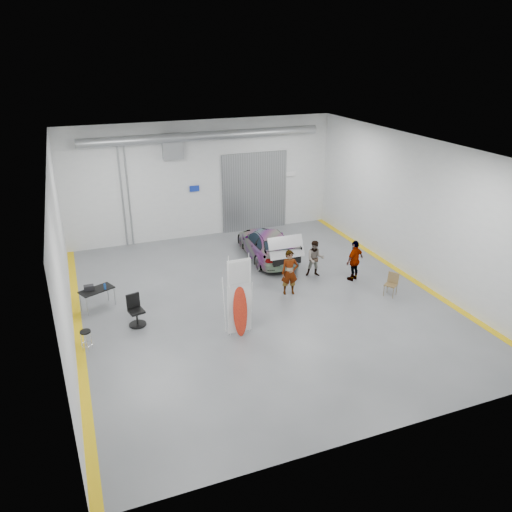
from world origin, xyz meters
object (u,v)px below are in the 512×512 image
object	(u,v)px
surfboard_display	(240,304)
work_table	(95,290)
person_a	(290,272)
office_chair	(136,312)
folding_chair_far	(390,289)
sedan_car	(267,244)
shop_stool	(87,341)
folding_chair_near	(242,312)
person_c	(355,260)
person_b	(315,259)

from	to	relation	value
surfboard_display	work_table	xyz separation A→B (m)	(-4.52, 3.79, -0.44)
person_a	office_chair	world-z (taller)	person_a
surfboard_display	folding_chair_far	size ratio (longest dim) A/B	3.22
sedan_car	surfboard_display	size ratio (longest dim) A/B	1.57
surfboard_display	shop_stool	world-z (taller)	surfboard_display
person_a	folding_chair_near	xyz separation A→B (m)	(-2.48, -1.21, -0.67)
folding_chair_far	work_table	bearing A→B (deg)	-140.00
shop_stool	sedan_car	bearing A→B (deg)	31.29
person_c	person_b	bearing A→B (deg)	-57.39
folding_chair_near	folding_chair_far	size ratio (longest dim) A/B	0.92
person_a	shop_stool	size ratio (longest dim) A/B	2.56
person_b	sedan_car	bearing A→B (deg)	134.04
surfboard_display	work_table	size ratio (longest dim) A/B	2.17
person_a	person_b	xyz separation A→B (m)	(1.74, 1.14, -0.12)
office_chair	work_table	bearing A→B (deg)	112.36
person_b	work_table	world-z (taller)	person_b
folding_chair_near	sedan_car	bearing A→B (deg)	46.11
person_a	work_table	xyz separation A→B (m)	(-7.43, 1.52, -0.15)
folding_chair_near	person_b	bearing A→B (deg)	16.55
person_a	person_b	distance (m)	2.09
person_b	folding_chair_near	world-z (taller)	person_b
work_table	office_chair	xyz separation A→B (m)	(1.27, -1.80, -0.28)
person_b	person_c	size ratio (longest dim) A/B	0.90
folding_chair_near	shop_stool	size ratio (longest dim) A/B	1.19
person_a	person_c	distance (m)	3.13
person_a	folding_chair_far	xyz separation A→B (m)	(3.72, -1.63, -0.64)
folding_chair_near	folding_chair_far	distance (m)	6.21
person_b	work_table	bearing A→B (deg)	-161.91
surfboard_display	shop_stool	xyz separation A→B (m)	(-5.05, 0.90, -0.86)
sedan_car	surfboard_display	distance (m)	7.03
person_b	folding_chair_far	distance (m)	3.44
surfboard_display	folding_chair_far	bearing A→B (deg)	5.26
surfboard_display	folding_chair_near	size ratio (longest dim) A/B	3.49
person_c	shop_stool	xyz separation A→B (m)	(-11.08, -1.56, -0.54)
folding_chair_near	surfboard_display	bearing A→B (deg)	-124.92
folding_chair_near	folding_chair_far	bearing A→B (deg)	-16.46
person_a	office_chair	distance (m)	6.18
surfboard_display	sedan_car	bearing A→B (deg)	59.93
sedan_car	surfboard_display	bearing A→B (deg)	63.98
work_table	office_chair	size ratio (longest dim) A/B	1.21
person_a	person_c	bearing A→B (deg)	15.98
person_c	folding_chair_near	bearing A→B (deg)	-8.77
folding_chair_near	office_chair	world-z (taller)	office_chair
folding_chair_near	work_table	size ratio (longest dim) A/B	0.62
person_b	surfboard_display	bearing A→B (deg)	-123.30
sedan_car	folding_chair_near	world-z (taller)	sedan_car
person_a	work_table	bearing A→B (deg)	-179.09
person_c	office_chair	bearing A→B (deg)	-19.93
surfboard_display	shop_stool	bearing A→B (deg)	169.64
shop_stool	office_chair	world-z (taller)	office_chair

